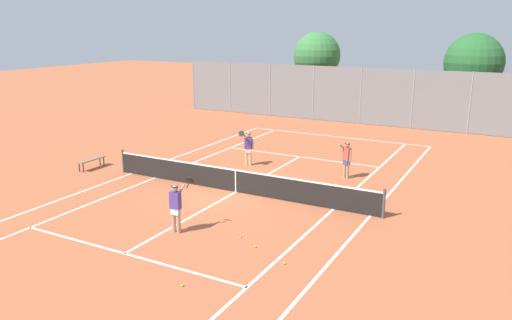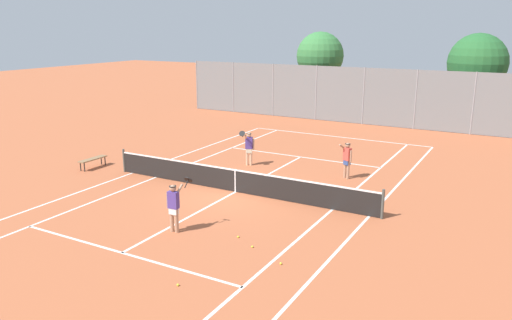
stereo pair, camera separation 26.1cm
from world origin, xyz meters
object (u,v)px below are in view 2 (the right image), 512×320
object	(u,v)px
player_near_side	(174,205)
tree_behind_left	(319,57)
player_far_right	(347,158)
loose_tennis_ball_0	(281,263)
courtside_bench	(93,160)
loose_tennis_ball_2	(178,285)
loose_tennis_ball_1	(238,237)
loose_tennis_ball_3	(252,247)
tennis_net	(235,180)
tree_behind_right	(476,65)
player_far_left	(249,147)

from	to	relation	value
player_near_side	tree_behind_left	size ratio (longest dim) A/B	0.29
player_far_right	loose_tennis_ball_0	distance (m)	8.88
player_near_side	courtside_bench	world-z (taller)	player_near_side
loose_tennis_ball_2	tree_behind_left	bearing A→B (deg)	105.16
loose_tennis_ball_0	loose_tennis_ball_1	bearing A→B (deg)	153.57
loose_tennis_ball_0	loose_tennis_ball_3	xyz separation A→B (m)	(-1.24, 0.57, 0.00)
loose_tennis_ball_0	loose_tennis_ball_1	distance (m)	2.23
tennis_net	player_far_right	xyz separation A→B (m)	(3.27, 3.97, 0.40)
loose_tennis_ball_0	loose_tennis_ball_2	distance (m)	2.95
loose_tennis_ball_1	loose_tennis_ball_3	world-z (taller)	same
loose_tennis_ball_2	loose_tennis_ball_3	bearing A→B (deg)	79.69
loose_tennis_ball_0	tree_behind_left	size ratio (longest dim) A/B	0.01
tree_behind_right	player_far_left	bearing A→B (deg)	-117.08
player_far_right	loose_tennis_ball_1	bearing A→B (deg)	-96.21
loose_tennis_ball_1	courtside_bench	xyz separation A→B (m)	(-10.12, 3.55, 0.38)
player_far_right	loose_tennis_ball_0	size ratio (longest dim) A/B	24.24
tree_behind_left	loose_tennis_ball_2	bearing A→B (deg)	-74.84
player_far_left	loose_tennis_ball_3	bearing A→B (deg)	-59.44
courtside_bench	tree_behind_left	bearing A→B (deg)	81.65
tennis_net	tree_behind_right	distance (m)	20.77
player_far_left	loose_tennis_ball_1	distance (m)	8.56
player_far_left	tree_behind_left	xyz separation A→B (m)	(-3.20, 16.29, 3.26)
player_far_right	loose_tennis_ball_1	world-z (taller)	player_far_right
loose_tennis_ball_2	courtside_bench	world-z (taller)	courtside_bench
tree_behind_right	player_far_right	bearing A→B (deg)	-101.78
player_far_left	loose_tennis_ball_2	bearing A→B (deg)	-69.08
tree_behind_left	tennis_net	bearing A→B (deg)	-76.73
courtside_bench	tree_behind_left	world-z (taller)	tree_behind_left
loose_tennis_ball_0	loose_tennis_ball_2	xyz separation A→B (m)	(-1.78, -2.36, 0.00)
tennis_net	loose_tennis_ball_1	world-z (taller)	tennis_net
loose_tennis_ball_3	player_near_side	bearing A→B (deg)	-176.47
player_far_right	courtside_bench	bearing A→B (deg)	-158.95
loose_tennis_ball_3	tree_behind_left	distance (m)	25.83
tennis_net	player_near_side	xyz separation A→B (m)	(0.39, -4.39, 0.42)
tree_behind_right	courtside_bench	bearing A→B (deg)	-125.82
tennis_net	player_far_left	bearing A→B (deg)	112.12
player_near_side	loose_tennis_ball_0	world-z (taller)	player_near_side
player_near_side	loose_tennis_ball_1	size ratio (longest dim) A/B	26.88
player_near_side	loose_tennis_ball_3	bearing A→B (deg)	3.53
tree_behind_right	loose_tennis_ball_1	bearing A→B (deg)	-99.93
tennis_net	tree_behind_left	distance (m)	20.90
loose_tennis_ball_0	tree_behind_right	xyz separation A→B (m)	(2.07, 24.20, 4.01)
tennis_net	loose_tennis_ball_1	xyz separation A→B (m)	(2.43, -3.80, -0.48)
tennis_net	loose_tennis_ball_1	bearing A→B (deg)	-57.43
loose_tennis_ball_0	tennis_net	bearing A→B (deg)	132.70
courtside_bench	tree_behind_right	xyz separation A→B (m)	(14.19, 19.66, 3.64)
player_far_left	player_far_right	world-z (taller)	player_far_left
loose_tennis_ball_1	tree_behind_right	xyz separation A→B (m)	(4.06, 23.21, 4.01)
tree_behind_left	loose_tennis_ball_3	bearing A→B (deg)	-71.95
player_far_left	loose_tennis_ball_0	size ratio (longest dim) A/B	26.88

